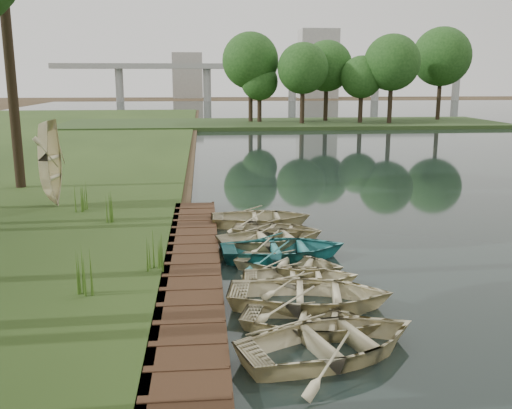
{
  "coord_description": "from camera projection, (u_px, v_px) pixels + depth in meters",
  "views": [
    {
      "loc": [
        -1.22,
        -15.49,
        5.43
      ],
      "look_at": [
        0.41,
        1.94,
        1.53
      ],
      "focal_mm": 40.0,
      "sensor_mm": 36.0,
      "label": 1
    }
  ],
  "objects": [
    {
      "name": "ground",
      "position": [
        248.0,
        271.0,
        16.34
      ],
      "size": [
        300.0,
        300.0,
        0.0
      ],
      "primitive_type": "plane",
      "color": "#3D2F1D"
    },
    {
      "name": "boardwalk",
      "position": [
        192.0,
        268.0,
        16.17
      ],
      "size": [
        1.6,
        16.0,
        0.3
      ],
      "primitive_type": "cube",
      "color": "#3A2416",
      "rests_on": "ground"
    },
    {
      "name": "peninsula",
      "position": [
        283.0,
        124.0,
        65.61
      ],
      "size": [
        50.0,
        14.0,
        0.45
      ],
      "primitive_type": "cube",
      "color": "#2B401C",
      "rests_on": "ground"
    },
    {
      "name": "far_trees",
      "position": [
        254.0,
        69.0,
        63.96
      ],
      "size": [
        45.6,
        5.6,
        8.8
      ],
      "color": "black",
      "rests_on": "peninsula"
    },
    {
      "name": "bridge",
      "position": [
        260.0,
        70.0,
        132.53
      ],
      "size": [
        95.9,
        4.0,
        8.6
      ],
      "color": "#A5A5A0",
      "rests_on": "ground"
    },
    {
      "name": "building_a",
      "position": [
        318.0,
        64.0,
        153.15
      ],
      "size": [
        10.0,
        8.0,
        18.0
      ],
      "primitive_type": "cube",
      "color": "#A5A5A0",
      "rests_on": "ground"
    },
    {
      "name": "building_b",
      "position": [
        188.0,
        75.0,
        155.49
      ],
      "size": [
        8.0,
        8.0,
        12.0
      ],
      "primitive_type": "cube",
      "color": "#A5A5A0",
      "rests_on": "ground"
    },
    {
      "name": "rowboat_0",
      "position": [
        333.0,
        337.0,
        11.19
      ],
      "size": [
        4.49,
        3.77,
        0.79
      ],
      "primitive_type": "imported",
      "rotation": [
        0.0,
        0.0,
        1.88
      ],
      "color": "beige",
      "rests_on": "water"
    },
    {
      "name": "rowboat_1",
      "position": [
        310.0,
        318.0,
        12.31
      ],
      "size": [
        3.54,
        2.99,
        0.63
      ],
      "primitive_type": "imported",
      "rotation": [
        0.0,
        0.0,
        1.25
      ],
      "color": "beige",
      "rests_on": "water"
    },
    {
      "name": "rowboat_2",
      "position": [
        310.0,
        291.0,
        13.57
      ],
      "size": [
        4.33,
        3.4,
        0.81
      ],
      "primitive_type": "imported",
      "rotation": [
        0.0,
        0.0,
        1.41
      ],
      "color": "beige",
      "rests_on": "water"
    },
    {
      "name": "rowboat_3",
      "position": [
        301.0,
        275.0,
        14.98
      ],
      "size": [
        3.23,
        2.44,
        0.63
      ],
      "primitive_type": "imported",
      "rotation": [
        0.0,
        0.0,
        1.48
      ],
      "color": "beige",
      "rests_on": "water"
    },
    {
      "name": "rowboat_4",
      "position": [
        289.0,
        261.0,
        16.08
      ],
      "size": [
        3.74,
        3.3,
        0.64
      ],
      "primitive_type": "imported",
      "rotation": [
        0.0,
        0.0,
        1.14
      ],
      "color": "beige",
      "rests_on": "water"
    },
    {
      "name": "rowboat_5",
      "position": [
        284.0,
        246.0,
        17.25
      ],
      "size": [
        3.95,
        2.91,
        0.79
      ],
      "primitive_type": "imported",
      "rotation": [
        0.0,
        0.0,
        1.62
      ],
      "color": "teal",
      "rests_on": "water"
    },
    {
      "name": "rowboat_6",
      "position": [
        272.0,
        235.0,
        18.54
      ],
      "size": [
        4.05,
        3.27,
        0.74
      ],
      "primitive_type": "imported",
      "rotation": [
        0.0,
        0.0,
        1.79
      ],
      "color": "beige",
      "rests_on": "water"
    },
    {
      "name": "rowboat_7",
      "position": [
        276.0,
        228.0,
        19.72
      ],
      "size": [
        3.41,
        2.8,
        0.62
      ],
      "primitive_type": "imported",
      "rotation": [
        0.0,
        0.0,
        1.32
      ],
      "color": "beige",
      "rests_on": "water"
    },
    {
      "name": "rowboat_8",
      "position": [
        261.0,
        216.0,
        21.12
      ],
      "size": [
        3.76,
        2.73,
        0.77
      ],
      "primitive_type": "imported",
      "rotation": [
        0.0,
        0.0,
        1.55
      ],
      "color": "beige",
      "rests_on": "water"
    },
    {
      "name": "stored_rowboat",
      "position": [
        55.0,
        198.0,
        23.15
      ],
      "size": [
        3.7,
        2.78,
        0.73
      ],
      "primitive_type": "imported",
      "rotation": [
        3.14,
        0.0,
        1.49
      ],
      "color": "beige",
      "rests_on": "bank"
    },
    {
      "name": "reeds_0",
      "position": [
        154.0,
        252.0,
        15.52
      ],
      "size": [
        0.6,
        0.6,
        0.97
      ],
      "primitive_type": "cone",
      "color": "#3F661E",
      "rests_on": "bank"
    },
    {
      "name": "reeds_1",
      "position": [
        85.0,
        273.0,
        13.67
      ],
      "size": [
        0.6,
        0.6,
        1.09
      ],
      "primitive_type": "cone",
      "color": "#3F661E",
      "rests_on": "bank"
    },
    {
      "name": "reeds_2",
      "position": [
        82.0,
        198.0,
        22.37
      ],
      "size": [
        0.6,
        0.6,
        1.04
      ],
      "primitive_type": "cone",
      "color": "#3F661E",
      "rests_on": "bank"
    },
    {
      "name": "reeds_3",
      "position": [
        110.0,
        208.0,
        20.74
      ],
      "size": [
        0.6,
        0.6,
        1.01
      ],
      "primitive_type": "cone",
      "color": "#3F661E",
      "rests_on": "bank"
    }
  ]
}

